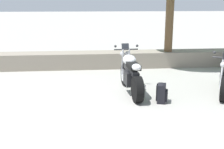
# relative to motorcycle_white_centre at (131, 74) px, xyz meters

# --- Properties ---
(ground_plane) EXTENTS (120.00, 120.00, 0.00)m
(ground_plane) POSITION_rel_motorcycle_white_centre_xyz_m (-2.74, -1.81, -0.49)
(ground_plane) COLOR #A3A099
(stone_wall) EXTENTS (36.00, 0.80, 0.55)m
(stone_wall) POSITION_rel_motorcycle_white_centre_xyz_m (-2.74, 2.99, -0.21)
(stone_wall) COLOR gray
(stone_wall) RESTS_ON ground
(motorcycle_white_centre) EXTENTS (0.67, 2.07, 1.18)m
(motorcycle_white_centre) POSITION_rel_motorcycle_white_centre_xyz_m (0.00, 0.00, 0.00)
(motorcycle_white_centre) COLOR black
(motorcycle_white_centre) RESTS_ON ground
(rider_backpack) EXTENTS (0.32, 0.34, 0.47)m
(rider_backpack) POSITION_rel_motorcycle_white_centre_xyz_m (0.61, -0.82, -0.24)
(rider_backpack) COLOR black
(rider_backpack) RESTS_ON ground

